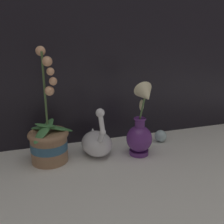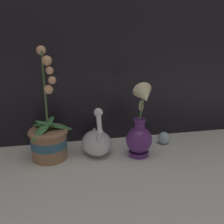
% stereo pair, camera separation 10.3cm
% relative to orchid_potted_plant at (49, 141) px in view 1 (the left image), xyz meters
% --- Properties ---
extents(ground_plane, '(2.80, 2.80, 0.00)m').
position_rel_orchid_potted_plant_xyz_m(ground_plane, '(0.25, -0.15, -0.08)').
color(ground_plane, silver).
extents(orchid_potted_plant, '(0.17, 0.16, 0.43)m').
position_rel_orchid_potted_plant_xyz_m(orchid_potted_plant, '(0.00, 0.00, 0.00)').
color(orchid_potted_plant, '#9E7556').
rests_on(orchid_potted_plant, ground_plane).
extents(swan_figurine, '(0.12, 0.20, 0.21)m').
position_rel_orchid_potted_plant_xyz_m(swan_figurine, '(0.19, 0.01, -0.03)').
color(swan_figurine, white).
rests_on(swan_figurine, ground_plane).
extents(blue_vase, '(0.10, 0.14, 0.31)m').
position_rel_orchid_potted_plant_xyz_m(blue_vase, '(0.35, -0.06, 0.02)').
color(blue_vase, '#602D7F').
rests_on(blue_vase, ground_plane).
extents(glass_sphere, '(0.05, 0.05, 0.05)m').
position_rel_orchid_potted_plant_xyz_m(glass_sphere, '(0.49, 0.04, -0.06)').
color(glass_sphere, silver).
rests_on(glass_sphere, ground_plane).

